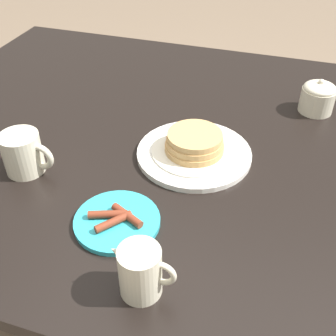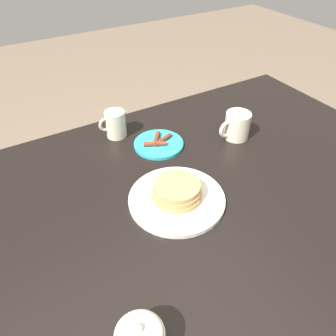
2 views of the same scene
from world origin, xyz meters
name	(u,v)px [view 2 (image 2 of 2)]	position (x,y,z in m)	size (l,w,h in m)	color
dining_table	(176,248)	(0.00, 0.00, 0.67)	(1.56, 1.04, 0.78)	black
pancake_plate	(177,195)	(-0.03, -0.06, 0.80)	(0.24, 0.24, 0.06)	white
side_plate_bacon	(159,144)	(-0.11, -0.29, 0.79)	(0.15, 0.15, 0.02)	#2DADBC
coffee_mug	(236,125)	(-0.35, -0.21, 0.82)	(0.11, 0.08, 0.09)	beige
creamer_pitcher	(116,123)	(-0.02, -0.41, 0.82)	(0.10, 0.06, 0.09)	beige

